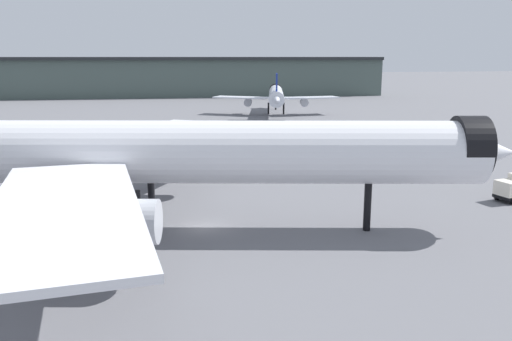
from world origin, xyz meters
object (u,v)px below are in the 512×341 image
Objects in this scene: traffic_cone_wingtip at (432,174)px; airliner_near_gate at (168,153)px; airliner_far_taxiway at (276,95)px; baggage_tug_wing at (243,152)px.

airliner_near_gate is at bearing -157.08° from traffic_cone_wingtip.
airliner_near_gate is 109.13× the size of traffic_cone_wingtip.
airliner_far_taxiway is 65.66m from baggage_tug_wing.
airliner_near_gate reaches higher than baggage_tug_wing.
airliner_far_taxiway is 80.57m from traffic_cone_wingtip.
baggage_tug_wing is at bearing 140.64° from traffic_cone_wingtip.
baggage_tug_wing is (13.28, 33.56, -6.30)m from airliner_near_gate.
airliner_near_gate is at bearing 174.03° from airliner_far_taxiway.
airliner_near_gate is 36.64m from baggage_tug_wing.
baggage_tug_wing is at bearing 81.02° from airliner_near_gate.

